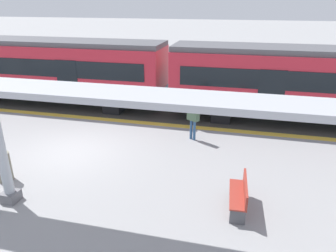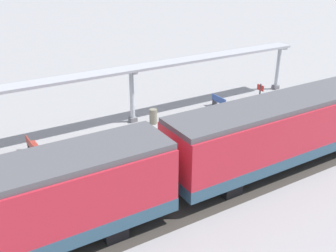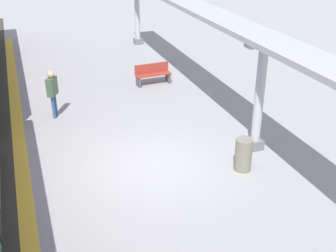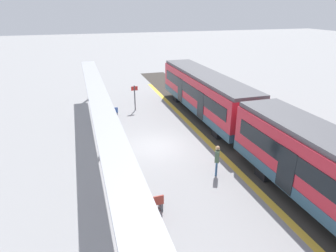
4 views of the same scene
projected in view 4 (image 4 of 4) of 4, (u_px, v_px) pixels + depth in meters
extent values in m
plane|color=gray|center=(156.00, 146.00, 19.09)|extent=(176.00, 176.00, 0.00)
cube|color=gold|center=(206.00, 140.00, 20.04)|extent=(0.40, 32.30, 0.01)
cube|color=#38332D|center=(230.00, 136.00, 20.53)|extent=(3.20, 44.30, 0.01)
cube|color=red|center=(205.00, 93.00, 23.83)|extent=(2.60, 13.58, 2.60)
cube|color=#2E4F66|center=(204.00, 105.00, 24.22)|extent=(2.63, 13.60, 0.55)
cube|color=#515156|center=(205.00, 75.00, 23.30)|extent=(2.39, 13.58, 0.24)
cube|color=black|center=(190.00, 90.00, 23.36)|extent=(0.03, 12.50, 0.84)
cube|color=black|center=(180.00, 90.00, 25.58)|extent=(0.04, 1.10, 2.00)
cube|color=black|center=(200.00, 105.00, 21.56)|extent=(0.04, 1.10, 2.00)
cube|color=black|center=(229.00, 131.00, 20.59)|extent=(2.21, 0.90, 0.64)
cube|color=black|center=(186.00, 97.00, 28.29)|extent=(2.21, 0.90, 0.64)
cube|color=black|center=(328.00, 187.00, 10.80)|extent=(0.03, 12.50, 0.84)
cube|color=black|center=(286.00, 170.00, 13.01)|extent=(0.04, 1.10, 2.00)
cube|color=black|center=(278.00, 170.00, 15.73)|extent=(2.21, 0.90, 0.64)
cube|color=slate|center=(91.00, 96.00, 29.22)|extent=(0.44, 0.44, 0.30)
cylinder|color=#AEB7BE|center=(90.00, 80.00, 28.62)|extent=(0.28, 0.28, 2.91)
cube|color=#AEB7BE|center=(88.00, 64.00, 28.05)|extent=(1.10, 0.36, 0.12)
cube|color=slate|center=(104.00, 150.00, 18.21)|extent=(0.44, 0.44, 0.30)
cylinder|color=#AEB7BE|center=(102.00, 126.00, 17.60)|extent=(0.28, 0.28, 2.91)
cube|color=#AEB7BE|center=(100.00, 102.00, 17.03)|extent=(1.10, 0.36, 0.12)
cube|color=#A8AAB2|center=(100.00, 100.00, 16.87)|extent=(1.20, 25.91, 0.16)
cube|color=#9A3328|center=(146.00, 204.00, 12.80)|extent=(1.52, 0.51, 0.04)
cube|color=#9A3328|center=(147.00, 202.00, 12.56)|extent=(1.50, 0.13, 0.40)
cube|color=#4C4C51|center=(131.00, 212.00, 12.68)|extent=(0.12, 0.40, 0.42)
cube|color=#4C4C51|center=(161.00, 205.00, 13.10)|extent=(0.12, 0.40, 0.42)
cube|color=#36559D|center=(108.00, 112.00, 23.87)|extent=(1.51, 0.46, 0.04)
cube|color=#36559D|center=(108.00, 111.00, 23.62)|extent=(1.50, 0.08, 0.40)
cube|color=#4C4C51|center=(100.00, 116.00, 23.79)|extent=(0.11, 0.40, 0.42)
cube|color=#4C4C51|center=(117.00, 114.00, 24.13)|extent=(0.11, 0.40, 0.42)
cylinder|color=slate|center=(117.00, 138.00, 19.18)|extent=(0.48, 0.48, 0.95)
cylinder|color=#4C4C51|center=(135.00, 98.00, 25.30)|extent=(0.10, 0.10, 2.20)
cube|color=red|center=(134.00, 88.00, 24.98)|extent=(0.56, 0.04, 0.36)
cylinder|color=#2D517A|center=(216.00, 169.00, 15.63)|extent=(0.11, 0.11, 0.85)
cylinder|color=#2D517A|center=(216.00, 167.00, 15.78)|extent=(0.11, 0.11, 0.85)
cube|color=#445E44|center=(217.00, 155.00, 15.43)|extent=(0.44, 0.54, 0.63)
sphere|color=tan|center=(218.00, 148.00, 15.26)|extent=(0.23, 0.23, 0.23)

